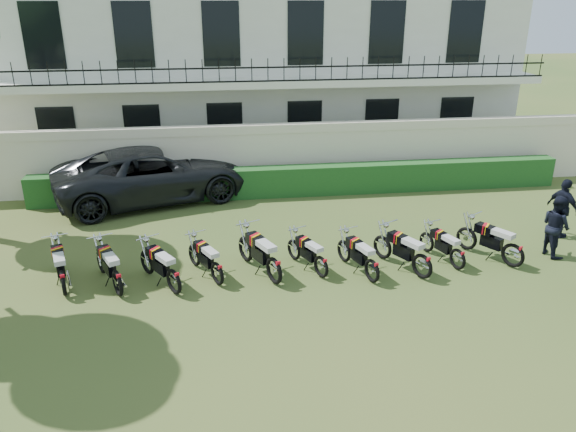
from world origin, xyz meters
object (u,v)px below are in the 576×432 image
Objects in this scene: motorcycle_2 at (174,276)px; motorcycle_5 at (321,262)px; motorcycle_7 at (423,260)px; motorcycle_8 at (458,254)px; motorcycle_3 at (217,268)px; motorcycle_4 at (274,264)px; suv at (154,174)px; motorcycle_6 at (372,265)px; motorcycle_0 at (62,277)px; motorcycle_1 at (117,277)px; motorcycle_9 at (514,250)px; officer_4 at (556,226)px; officer_5 at (563,208)px.

motorcycle_2 is 3.51m from motorcycle_5.
motorcycle_7 is 1.10m from motorcycle_8.
motorcycle_3 reaches higher than motorcycle_8.
suv is (-3.29, 6.39, 0.36)m from motorcycle_4.
motorcycle_6 reaches higher than motorcycle_3.
motorcycle_1 reaches higher than motorcycle_0.
motorcycle_9 is 0.27× the size of suv.
motorcycle_0 is at bearing 85.49° from officer_4.
motorcycle_3 is 0.96× the size of officer_5.
suv is at bearing 107.90° from motorcycle_7.
motorcycle_0 is 0.95× the size of motorcycle_4.
officer_4 is at bearing -27.83° from motorcycle_2.
motorcycle_0 is 3.49m from motorcycle_3.
officer_4 reaches higher than motorcycle_4.
motorcycle_0 is at bearing 154.91° from motorcycle_5.
motorcycle_1 is 12.05m from officer_5.
motorcycle_4 is at bearing 148.55° from motorcycle_7.
motorcycle_1 is 5.91m from motorcycle_6.
motorcycle_9 is 1.05× the size of officer_4.
motorcycle_7 is at bearing -25.88° from motorcycle_1.
motorcycle_2 is at bearing 149.79° from motorcycle_9.
officer_5 is (11.91, 1.82, 0.36)m from motorcycle_1.
motorcycle_9 is (6.04, 0.08, -0.03)m from motorcycle_4.
officer_5 is (2.28, 1.65, 0.36)m from motorcycle_9.
motorcycle_9 is at bearing -27.00° from motorcycle_5.
motorcycle_4 is at bearing 155.01° from motorcycle_6.
motorcycle_2 is at bearing 87.71° from officer_4.
motorcycle_9 is at bearing -24.02° from motorcycle_1.
motorcycle_2 is at bearing 159.84° from motorcycle_5.
motorcycle_0 reaches higher than motorcycle_8.
motorcycle_0 is 6.49m from suv.
suv reaches higher than motorcycle_3.
motorcycle_1 is 1.08× the size of motorcycle_2.
motorcycle_8 is (9.44, 0.06, -0.05)m from motorcycle_0.
motorcycle_8 is 2.91m from officer_4.
motorcycle_1 reaches higher than motorcycle_2.
motorcycle_7 is 2.49m from motorcycle_9.
motorcycle_8 is at bearing -145.91° from suv.
motorcycle_1 is at bearing 143.21° from motorcycle_2.
motorcycle_9 is 2.84m from officer_5.
motorcycle_6 is 3.73m from motorcycle_9.
motorcycle_8 is at bearing -17.25° from motorcycle_0.
motorcycle_2 is 6.65m from suv.
motorcycle_9 is (2.47, 0.28, 0.00)m from motorcycle_7.
motorcycle_7 reaches higher than motorcycle_2.
motorcycle_8 is at bearing -23.37° from motorcycle_1.
officer_5 is (7.15, 1.56, 0.42)m from motorcycle_5.
motorcycle_4 is 1.14× the size of officer_5.
motorcycle_0 is 0.29× the size of suv.
motorcycle_5 is at bearing -16.80° from motorcycle_0.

